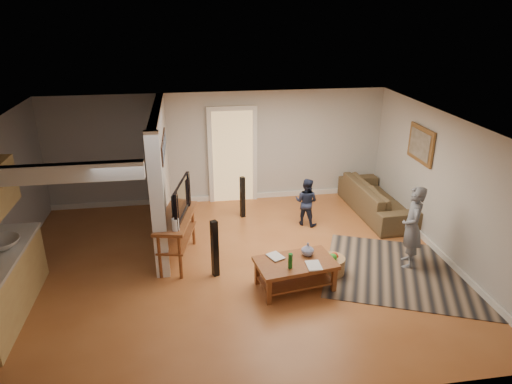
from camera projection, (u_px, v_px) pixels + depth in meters
ground at (234, 267)px, 7.90m from camera, size 7.50×7.50×0.00m
room_shell at (166, 183)px, 7.59m from camera, size 7.54×6.02×2.52m
area_rug at (415, 273)px, 7.71m from camera, size 3.53×3.10×0.01m
sofa at (376, 213)px, 9.96m from camera, size 1.02×2.36×0.68m
coffee_table at (296, 267)px, 7.21m from camera, size 1.33×0.90×0.73m
tv_console at (177, 221)px, 7.83m from camera, size 0.77×1.43×1.17m
speaker_left at (215, 249)px, 7.48m from camera, size 0.13×0.13×1.01m
speaker_right at (243, 197)px, 9.62m from camera, size 0.11×0.11×0.90m
toy_basket at (331, 264)px, 7.66m from camera, size 0.45×0.45×0.41m
child at (407, 264)px, 7.98m from camera, size 0.50×0.61×1.46m
toddler at (305, 224)px, 9.46m from camera, size 0.61×0.59×1.00m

